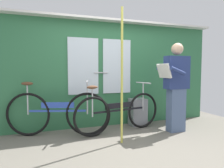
{
  "coord_description": "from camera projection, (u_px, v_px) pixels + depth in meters",
  "views": [
    {
      "loc": [
        -1.35,
        -2.66,
        1.15
      ],
      "look_at": [
        -0.1,
        0.87,
        0.89
      ],
      "focal_mm": 32.6,
      "sensor_mm": 36.0,
      "label": 1
    }
  ],
  "objects": [
    {
      "name": "ground_plane",
      "position": [
        138.0,
        149.0,
        3.03
      ],
      "size": [
        5.71,
        4.25,
        0.04
      ],
      "primitive_type": "cube",
      "color": "#666056"
    },
    {
      "name": "train_door_wall",
      "position": [
        109.0,
        71.0,
        4.19
      ],
      "size": [
        4.71,
        0.28,
        2.15
      ],
      "color": "#2D6B42",
      "rests_on": "ground_plane"
    },
    {
      "name": "bicycle_near_door",
      "position": [
        119.0,
        112.0,
        3.75
      ],
      "size": [
        1.78,
        0.5,
        0.91
      ],
      "rotation": [
        0.0,
        0.0,
        0.18
      ],
      "color": "black",
      "rests_on": "ground_plane"
    },
    {
      "name": "bicycle_leaning_behind",
      "position": [
        57.0,
        113.0,
        3.54
      ],
      "size": [
        1.72,
        0.66,
        0.97
      ],
      "rotation": [
        0.0,
        0.0,
        -0.3
      ],
      "color": "black",
      "rests_on": "ground_plane"
    },
    {
      "name": "passenger_reading_newspaper",
      "position": [
        176.0,
        85.0,
        3.77
      ],
      "size": [
        0.57,
        0.48,
        1.64
      ],
      "rotation": [
        0.0,
        0.0,
        3.16
      ],
      "color": "slate",
      "rests_on": "ground_plane"
    },
    {
      "name": "trash_bin_by_wall",
      "position": [
        138.0,
        112.0,
        4.23
      ],
      "size": [
        0.33,
        0.28,
        0.56
      ],
      "primitive_type": "cube",
      "color": "gray",
      "rests_on": "ground_plane"
    },
    {
      "name": "handrail_pole",
      "position": [
        122.0,
        76.0,
        3.15
      ],
      "size": [
        0.04,
        0.04,
        2.11
      ],
      "primitive_type": "cylinder",
      "color": "#C6C14C",
      "rests_on": "ground_plane"
    }
  ]
}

